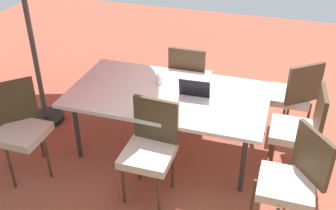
% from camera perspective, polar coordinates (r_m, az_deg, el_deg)
% --- Properties ---
extents(ground_plane, '(10.00, 10.00, 0.02)m').
position_cam_1_polar(ground_plane, '(4.61, -0.00, -6.36)').
color(ground_plane, '#9E4C38').
extents(dining_table, '(2.08, 1.15, 0.73)m').
position_cam_1_polar(dining_table, '(4.22, -0.00, 1.18)').
color(dining_table, silver).
rests_on(dining_table, ground_plane).
extents(chair_northeast, '(0.59, 0.59, 0.98)m').
position_cam_1_polar(chair_northeast, '(4.28, -20.42, -2.72)').
color(chair_northeast, beige).
rests_on(chair_northeast, ground_plane).
extents(chair_northwest, '(0.58, 0.58, 0.98)m').
position_cam_1_polar(chair_northwest, '(3.55, 17.46, -9.91)').
color(chair_northwest, beige).
rests_on(chair_northwest, ground_plane).
extents(chair_north, '(0.46, 0.47, 0.98)m').
position_cam_1_polar(chair_north, '(3.73, -2.55, -5.89)').
color(chair_north, beige).
rests_on(chair_north, ground_plane).
extents(chair_southwest, '(0.58, 0.58, 0.98)m').
position_cam_1_polar(chair_southwest, '(4.77, 17.44, 1.52)').
color(chair_southwest, beige).
rests_on(chair_southwest, ground_plane).
extents(chair_south, '(0.46, 0.46, 0.98)m').
position_cam_1_polar(chair_south, '(4.93, 3.04, 4.04)').
color(chair_south, beige).
rests_on(chair_south, ground_plane).
extents(chair_west, '(0.47, 0.46, 0.98)m').
position_cam_1_polar(chair_west, '(4.20, 18.45, -3.04)').
color(chair_west, beige).
rests_on(chair_west, ground_plane).
extents(laptop, '(0.33, 0.26, 0.21)m').
position_cam_1_polar(laptop, '(4.15, 3.93, 2.00)').
color(laptop, '#B7B7BC').
rests_on(laptop, dining_table).
extents(cup, '(0.07, 0.07, 0.10)m').
position_cam_1_polar(cup, '(4.36, -1.27, 3.65)').
color(cup, white).
rests_on(cup, dining_table).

